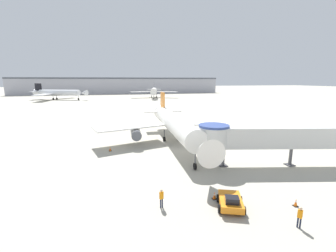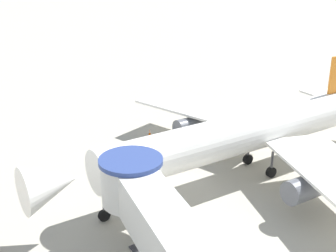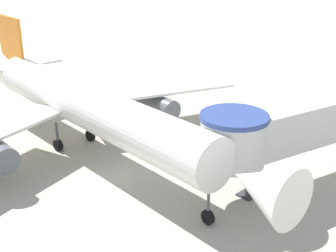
# 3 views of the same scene
# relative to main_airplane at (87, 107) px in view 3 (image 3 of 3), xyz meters

# --- Properties ---
(ground_plane) EXTENTS (800.00, 800.00, 0.00)m
(ground_plane) POSITION_rel_main_airplane_xyz_m (-0.43, -4.11, -3.83)
(ground_plane) COLOR #A8A393
(main_airplane) EXTENTS (29.87, 32.98, 9.00)m
(main_airplane) POSITION_rel_main_airplane_xyz_m (0.00, 0.00, 0.00)
(main_airplane) COLOR white
(main_airplane) RESTS_ON ground_plane
(jet_bridge) EXTENTS (20.07, 7.43, 5.84)m
(jet_bridge) POSITION_rel_main_airplane_xyz_m (8.72, -13.34, 0.33)
(jet_bridge) COLOR silver
(jet_bridge) RESTS_ON ground_plane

